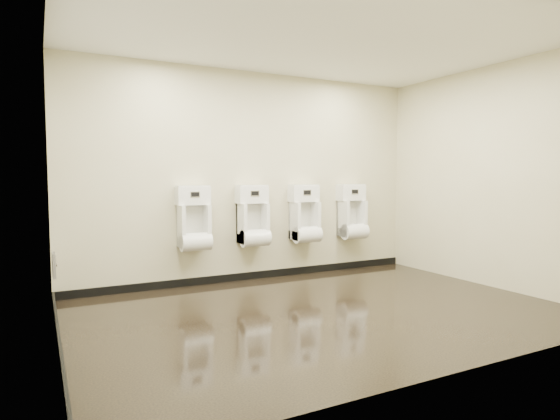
# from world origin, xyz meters

# --- Properties ---
(ground) EXTENTS (5.00, 3.50, 0.00)m
(ground) POSITION_xyz_m (0.00, 0.00, 0.00)
(ground) COLOR black
(ground) RESTS_ON ground
(ceiling) EXTENTS (5.00, 3.50, 0.00)m
(ceiling) POSITION_xyz_m (0.00, 0.00, 2.80)
(ceiling) COLOR silver
(back_wall) EXTENTS (5.00, 0.02, 2.80)m
(back_wall) POSITION_xyz_m (0.00, 1.75, 1.40)
(back_wall) COLOR beige
(back_wall) RESTS_ON ground
(front_wall) EXTENTS (5.00, 0.02, 2.80)m
(front_wall) POSITION_xyz_m (0.00, -1.75, 1.40)
(front_wall) COLOR beige
(front_wall) RESTS_ON ground
(left_wall) EXTENTS (0.02, 3.50, 2.80)m
(left_wall) POSITION_xyz_m (-2.50, 0.00, 1.40)
(left_wall) COLOR beige
(left_wall) RESTS_ON ground
(right_wall) EXTENTS (0.02, 3.50, 2.80)m
(right_wall) POSITION_xyz_m (2.50, 0.00, 1.40)
(right_wall) COLOR beige
(right_wall) RESTS_ON ground
(tile_overlay_left) EXTENTS (0.01, 3.50, 2.80)m
(tile_overlay_left) POSITION_xyz_m (-2.50, 0.00, 1.40)
(tile_overlay_left) COLOR silver
(tile_overlay_left) RESTS_ON ground
(skirting_back) EXTENTS (5.00, 0.02, 0.10)m
(skirting_back) POSITION_xyz_m (0.00, 1.74, 0.05)
(skirting_back) COLOR black
(skirting_back) RESTS_ON ground
(skirting_left) EXTENTS (0.02, 3.50, 0.10)m
(skirting_left) POSITION_xyz_m (-2.49, 0.00, 0.05)
(skirting_left) COLOR black
(skirting_left) RESTS_ON ground
(access_panel) EXTENTS (0.04, 0.25, 0.25)m
(access_panel) POSITION_xyz_m (-2.48, 1.20, 0.50)
(access_panel) COLOR #9E9EA3
(access_panel) RESTS_ON left_wall
(urinal_0) EXTENTS (0.43, 0.32, 0.80)m
(urinal_0) POSITION_xyz_m (-0.88, 1.61, 0.82)
(urinal_0) COLOR white
(urinal_0) RESTS_ON back_wall
(urinal_1) EXTENTS (0.43, 0.32, 0.80)m
(urinal_1) POSITION_xyz_m (-0.07, 1.61, 0.82)
(urinal_1) COLOR white
(urinal_1) RESTS_ON back_wall
(urinal_2) EXTENTS (0.43, 0.32, 0.80)m
(urinal_2) POSITION_xyz_m (0.73, 1.61, 0.82)
(urinal_2) COLOR white
(urinal_2) RESTS_ON back_wall
(urinal_3) EXTENTS (0.43, 0.32, 0.80)m
(urinal_3) POSITION_xyz_m (1.54, 1.61, 0.82)
(urinal_3) COLOR white
(urinal_3) RESTS_ON back_wall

